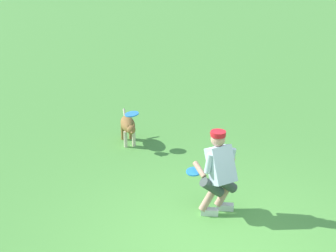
{
  "coord_description": "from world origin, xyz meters",
  "views": [
    {
      "loc": [
        0.17,
        5.32,
        3.85
      ],
      "look_at": [
        0.87,
        -2.01,
        0.9
      ],
      "focal_mm": 50.57,
      "sensor_mm": 36.0,
      "label": 1
    }
  ],
  "objects": [
    {
      "name": "ground_plane",
      "position": [
        0.0,
        0.0,
        0.0
      ],
      "size": [
        60.0,
        60.0,
        0.0
      ],
      "primitive_type": "plane",
      "color": "#549C42"
    },
    {
      "name": "person",
      "position": [
        0.01,
        -0.84,
        0.7
      ],
      "size": [
        0.71,
        0.55,
        1.29
      ],
      "rotation": [
        0.0,
        0.0,
        -0.96
      ],
      "color": "silver",
      "rests_on": "ground_plane"
    },
    {
      "name": "dog",
      "position": [
        1.78,
        -3.23,
        0.39
      ],
      "size": [
        0.46,
        1.01,
        0.57
      ],
      "rotation": [
        0.0,
        0.0,
        1.9
      ],
      "color": "olive",
      "rests_on": "ground_plane"
    },
    {
      "name": "frisbee_flying",
      "position": [
        1.67,
        -3.08,
        0.69
      ],
      "size": [
        0.38,
        0.38,
        0.06
      ],
      "primitive_type": "cylinder",
      "rotation": [
        -0.12,
        0.03,
        5.33
      ],
      "color": "#2E84E6"
    },
    {
      "name": "frisbee_held",
      "position": [
        0.38,
        -0.96,
        0.61
      ],
      "size": [
        0.23,
        0.23,
        0.05
      ],
      "primitive_type": "cylinder",
      "rotation": [
        -0.04,
        -0.1,
        4.71
      ],
      "color": "#2781E7",
      "rests_on": "person"
    }
  ]
}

